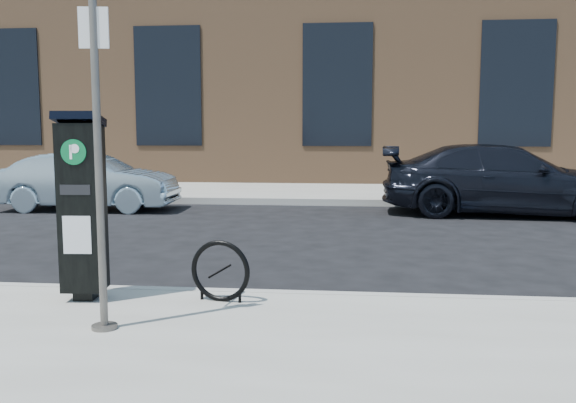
# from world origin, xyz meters

# --- Properties ---
(ground) EXTENTS (120.00, 120.00, 0.00)m
(ground) POSITION_xyz_m (0.00, 0.00, 0.00)
(ground) COLOR black
(ground) RESTS_ON ground
(sidewalk_far) EXTENTS (60.00, 12.00, 0.15)m
(sidewalk_far) POSITION_xyz_m (0.00, 14.00, 0.07)
(sidewalk_far) COLOR gray
(sidewalk_far) RESTS_ON ground
(curb_near) EXTENTS (60.00, 0.12, 0.16)m
(curb_near) POSITION_xyz_m (0.00, -0.02, 0.07)
(curb_near) COLOR #9E9B93
(curb_near) RESTS_ON ground
(curb_far) EXTENTS (60.00, 0.12, 0.16)m
(curb_far) POSITION_xyz_m (0.00, 8.02, 0.07)
(curb_far) COLOR #9E9B93
(curb_far) RESTS_ON ground
(building) EXTENTS (28.00, 10.05, 8.25)m
(building) POSITION_xyz_m (-0.00, 17.00, 4.15)
(building) COLOR brown
(building) RESTS_ON ground
(parking_kiosk) EXTENTS (0.43, 0.39, 1.76)m
(parking_kiosk) POSITION_xyz_m (-2.09, -0.46, 1.05)
(parking_kiosk) COLOR black
(parking_kiosk) RESTS_ON sidewalk_near
(sign_pole) EXTENTS (0.23, 0.21, 2.57)m
(sign_pole) POSITION_xyz_m (-1.57, -1.27, 1.43)
(sign_pole) COLOR #4F4B46
(sign_pole) RESTS_ON sidewalk_near
(bike_rack) EXTENTS (0.58, 0.15, 0.58)m
(bike_rack) POSITION_xyz_m (-0.80, -0.40, 0.43)
(bike_rack) COLOR black
(bike_rack) RESTS_ON sidewalk_near
(car_silver) EXTENTS (3.82, 1.46, 1.24)m
(car_silver) POSITION_xyz_m (-5.23, 6.73, 0.62)
(car_silver) COLOR #90A9B7
(car_silver) RESTS_ON ground
(car_dark) EXTENTS (5.09, 2.38, 1.44)m
(car_dark) POSITION_xyz_m (3.54, 6.93, 0.72)
(car_dark) COLOR black
(car_dark) RESTS_ON ground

